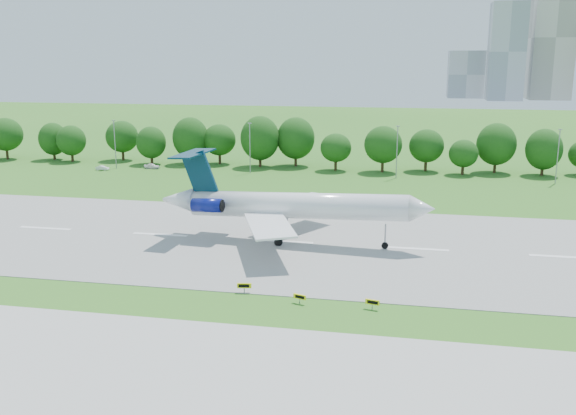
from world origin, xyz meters
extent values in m
plane|color=#266219|center=(0.00, 0.00, 0.00)|extent=(600.00, 600.00, 0.00)
cube|color=gray|center=(0.00, 25.00, 0.04)|extent=(400.00, 45.00, 0.08)
cube|color=#ADADA8|center=(0.00, -18.00, 0.04)|extent=(400.00, 23.00, 0.08)
cylinder|color=#382314|center=(-60.00, 92.00, 1.80)|extent=(0.70, 0.70, 3.60)
sphere|color=#143E0F|center=(-60.00, 92.00, 6.20)|extent=(8.40, 8.40, 8.40)
cylinder|color=#382314|center=(-20.00, 92.00, 1.80)|extent=(0.70, 0.70, 3.60)
sphere|color=#143E0F|center=(-20.00, 92.00, 6.20)|extent=(8.40, 8.40, 8.40)
cylinder|color=#382314|center=(20.00, 92.00, 1.80)|extent=(0.70, 0.70, 3.60)
sphere|color=#143E0F|center=(20.00, 92.00, 6.20)|extent=(8.40, 8.40, 8.40)
cylinder|color=gray|center=(-55.00, 82.00, 6.00)|extent=(0.24, 0.24, 12.00)
cube|color=gray|center=(-55.00, 82.00, 12.10)|extent=(0.90, 0.25, 0.18)
cylinder|color=gray|center=(-20.00, 82.00, 6.00)|extent=(0.24, 0.24, 12.00)
cube|color=gray|center=(-20.00, 82.00, 12.10)|extent=(0.90, 0.25, 0.18)
cylinder|color=gray|center=(15.00, 82.00, 6.00)|extent=(0.24, 0.24, 12.00)
cube|color=gray|center=(15.00, 82.00, 12.10)|extent=(0.90, 0.25, 0.18)
cylinder|color=gray|center=(50.00, 82.00, 6.00)|extent=(0.24, 0.24, 12.00)
cube|color=gray|center=(50.00, 82.00, 12.10)|extent=(0.90, 0.25, 0.18)
cube|color=#B2B2B7|center=(75.00, 380.00, 31.00)|extent=(22.00, 22.00, 62.00)
cube|color=beige|center=(105.00, 395.00, 40.00)|extent=(26.00, 26.00, 80.00)
cube|color=#B2B2B7|center=(52.00, 405.00, 16.00)|extent=(24.00, 24.00, 32.00)
cylinder|color=white|center=(2.01, 25.00, 5.79)|extent=(33.54, 6.33, 5.09)
cone|color=white|center=(20.34, 23.64, 6.46)|extent=(3.96, 4.14, 4.00)
cone|color=white|center=(-17.20, 26.42, 5.52)|extent=(5.73, 4.27, 4.07)
cube|color=white|center=(-0.55, 17.42, 4.61)|extent=(10.29, 15.43, 0.48)
cube|color=white|center=(0.60, 32.88, 4.61)|extent=(11.87, 15.27, 0.48)
cube|color=#052739|center=(-13.45, 26.14, 9.81)|extent=(5.84, 0.98, 7.53)
cube|color=#052739|center=(-14.55, 26.23, 12.98)|extent=(4.32, 10.75, 0.37)
cylinder|color=navy|center=(-11.45, 23.11, 5.63)|extent=(4.87, 2.45, 2.27)
cylinder|color=navy|center=(-11.03, 28.85, 5.63)|extent=(4.87, 2.45, 2.27)
cylinder|color=gray|center=(15.26, 24.02, 2.22)|extent=(0.22, 0.22, 3.25)
cylinder|color=black|center=(15.26, 24.02, 0.60)|extent=(1.02, 0.40, 1.00)
cylinder|color=gray|center=(-0.38, 22.73, 2.22)|extent=(0.27, 0.27, 3.25)
cylinder|color=black|center=(-0.38, 22.73, 0.60)|extent=(1.25, 0.59, 1.22)
cylinder|color=gray|center=(-0.02, 27.59, 2.22)|extent=(0.27, 0.27, 3.25)
cylinder|color=black|center=(-0.02, 27.59, 0.60)|extent=(1.25, 0.59, 1.22)
cube|color=gray|center=(-0.30, 2.82, 0.38)|extent=(0.12, 0.12, 0.75)
cube|color=#FFE90D|center=(-0.30, 2.82, 0.91)|extent=(1.73, 0.48, 0.59)
cube|color=black|center=(-0.28, 2.70, 0.91)|extent=(1.27, 0.24, 0.38)
cube|color=gray|center=(15.02, 0.62, 0.35)|extent=(0.12, 0.12, 0.71)
cube|color=#FFE90D|center=(15.02, 0.62, 0.86)|extent=(1.62, 0.55, 0.56)
cube|color=black|center=(15.00, 0.52, 0.86)|extent=(1.19, 0.30, 0.35)
cube|color=gray|center=(6.78, 0.74, 0.34)|extent=(0.12, 0.12, 0.68)
cube|color=#FFE90D|center=(6.78, 0.74, 0.83)|extent=(1.54, 0.65, 0.54)
cube|color=black|center=(6.74, 0.64, 0.83)|extent=(1.12, 0.38, 0.34)
imported|color=silver|center=(-57.25, 78.89, 0.54)|extent=(3.27, 1.15, 1.07)
imported|color=white|center=(-46.01, 83.35, 0.67)|extent=(3.93, 1.65, 1.33)
camera|label=1|loc=(18.79, -66.90, 27.36)|focal=40.00mm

